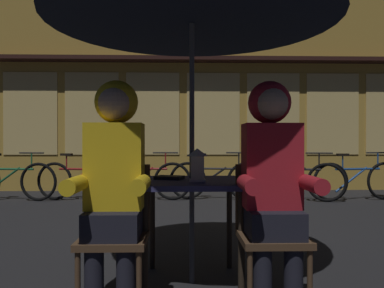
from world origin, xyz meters
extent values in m
plane|color=#232326|center=(0.00, 0.00, 0.00)|extent=(60.00, 60.00, 0.00)
cube|color=navy|center=(0.00, 0.00, 0.72)|extent=(0.72, 0.72, 0.04)
cylinder|color=#2D2319|center=(-0.31, -0.31, 0.35)|extent=(0.04, 0.04, 0.70)
cylinder|color=#2D2319|center=(0.31, -0.31, 0.35)|extent=(0.04, 0.04, 0.70)
cylinder|color=#2D2319|center=(-0.31, 0.31, 0.35)|extent=(0.04, 0.04, 0.70)
cylinder|color=#2D2319|center=(0.31, 0.31, 0.35)|extent=(0.04, 0.04, 0.70)
cylinder|color=#4C4C51|center=(0.00, 0.00, 1.12)|extent=(0.04, 0.04, 2.25)
cube|color=white|center=(0.04, -0.08, 0.75)|extent=(0.11, 0.11, 0.02)
cube|color=white|center=(0.04, -0.08, 0.84)|extent=(0.09, 0.09, 0.16)
pyramid|color=white|center=(0.04, -0.08, 0.94)|extent=(0.11, 0.11, 0.06)
cube|color=#513823|center=(-0.48, -0.44, 0.43)|extent=(0.40, 0.40, 0.04)
cylinder|color=#513823|center=(-0.31, -0.61, 0.21)|extent=(0.03, 0.03, 0.41)
cylinder|color=#513823|center=(-0.65, -0.61, 0.21)|extent=(0.03, 0.03, 0.41)
cylinder|color=#513823|center=(-0.31, -0.27, 0.21)|extent=(0.03, 0.03, 0.41)
cylinder|color=#513823|center=(-0.65, -0.27, 0.21)|extent=(0.03, 0.03, 0.41)
cube|color=#513823|center=(-0.48, -0.26, 0.66)|extent=(0.40, 0.03, 0.42)
cube|color=#513823|center=(0.48, -0.44, 0.43)|extent=(0.40, 0.40, 0.04)
cylinder|color=#513823|center=(0.65, -0.61, 0.21)|extent=(0.03, 0.03, 0.41)
cylinder|color=#513823|center=(0.31, -0.61, 0.21)|extent=(0.03, 0.03, 0.41)
cylinder|color=#513823|center=(0.65, -0.27, 0.21)|extent=(0.03, 0.03, 0.41)
cylinder|color=#513823|center=(0.31, -0.27, 0.21)|extent=(0.03, 0.03, 0.41)
cube|color=#513823|center=(0.48, -0.26, 0.66)|extent=(0.40, 0.03, 0.42)
cylinder|color=black|center=(-0.39, -0.57, 0.23)|extent=(0.11, 0.11, 0.45)
cylinder|color=black|center=(-0.57, -0.57, 0.23)|extent=(0.11, 0.11, 0.45)
cube|color=black|center=(-0.48, -0.44, 0.53)|extent=(0.32, 0.36, 0.16)
cube|color=yellow|center=(-0.48, -0.40, 0.87)|extent=(0.34, 0.22, 0.52)
cylinder|color=yellow|center=(-0.30, -0.62, 0.78)|extent=(0.09, 0.30, 0.09)
cylinder|color=yellow|center=(-0.66, -0.62, 0.78)|extent=(0.09, 0.30, 0.09)
sphere|color=tan|center=(-0.48, -0.40, 1.25)|extent=(0.21, 0.21, 0.21)
sphere|color=yellow|center=(-0.48, -0.35, 1.26)|extent=(0.27, 0.27, 0.27)
cylinder|color=black|center=(0.57, -0.57, 0.23)|extent=(0.11, 0.11, 0.45)
cylinder|color=black|center=(0.39, -0.57, 0.23)|extent=(0.11, 0.11, 0.45)
cube|color=black|center=(0.48, -0.44, 0.53)|extent=(0.32, 0.36, 0.16)
cube|color=red|center=(0.48, -0.40, 0.87)|extent=(0.34, 0.22, 0.52)
cylinder|color=red|center=(0.66, -0.62, 0.78)|extent=(0.09, 0.30, 0.09)
cylinder|color=red|center=(0.30, -0.62, 0.78)|extent=(0.09, 0.30, 0.09)
sphere|color=tan|center=(0.48, -0.40, 1.25)|extent=(0.21, 0.21, 0.21)
sphere|color=red|center=(0.48, -0.35, 1.26)|extent=(0.27, 0.27, 0.27)
cube|color=gold|center=(0.58, 5.40, 3.10)|extent=(10.00, 0.60, 6.20)
cube|color=#F4D17A|center=(-3.19, 5.09, 1.60)|extent=(1.10, 0.02, 1.70)
cube|color=#F4D17A|center=(-1.94, 5.09, 1.60)|extent=(1.10, 0.02, 1.70)
cube|color=#F4D17A|center=(-0.68, 5.09, 1.60)|extent=(1.10, 0.02, 1.70)
cube|color=#F4D17A|center=(0.58, 5.09, 1.60)|extent=(1.10, 0.02, 1.70)
cube|color=#F4D17A|center=(1.83, 5.09, 1.60)|extent=(1.10, 0.02, 1.70)
cube|color=#F4D17A|center=(3.09, 5.09, 1.60)|extent=(1.10, 0.02, 1.70)
cube|color=#331914|center=(0.58, 4.95, 2.70)|extent=(9.00, 0.36, 0.08)
torus|color=black|center=(-2.54, 3.78, 0.33)|extent=(0.66, 0.13, 0.66)
cylinder|color=#236B3D|center=(-3.04, 3.85, 0.54)|extent=(0.83, 0.14, 0.04)
cylinder|color=#236B3D|center=(-3.16, 3.86, 0.36)|extent=(0.61, 0.11, 0.44)
cylinder|color=#236B3D|center=(-2.66, 3.80, 0.68)|extent=(0.02, 0.02, 0.28)
cylinder|color=black|center=(-2.66, 3.80, 0.82)|extent=(0.44, 0.08, 0.02)
torus|color=black|center=(-1.30, 3.69, 0.33)|extent=(0.66, 0.18, 0.66)
torus|color=black|center=(-2.30, 3.89, 0.33)|extent=(0.66, 0.18, 0.66)
cylinder|color=maroon|center=(-1.80, 3.79, 0.54)|extent=(0.83, 0.20, 0.04)
cylinder|color=maroon|center=(-1.92, 3.82, 0.36)|extent=(0.60, 0.15, 0.44)
cylinder|color=maroon|center=(-2.08, 3.85, 0.66)|extent=(0.02, 0.02, 0.24)
cube|color=black|center=(-2.08, 3.85, 0.79)|extent=(0.21, 0.12, 0.04)
cylinder|color=maroon|center=(-1.42, 3.72, 0.68)|extent=(0.02, 0.02, 0.28)
cylinder|color=black|center=(-1.42, 3.72, 0.82)|extent=(0.44, 0.11, 0.02)
torus|color=black|center=(-0.24, 3.82, 0.33)|extent=(0.66, 0.09, 0.66)
torus|color=black|center=(-1.26, 3.89, 0.33)|extent=(0.66, 0.09, 0.66)
cylinder|color=maroon|center=(-0.75, 3.86, 0.54)|extent=(0.84, 0.09, 0.04)
cylinder|color=maroon|center=(-0.87, 3.86, 0.36)|extent=(0.61, 0.08, 0.44)
cylinder|color=maroon|center=(-1.03, 3.87, 0.66)|extent=(0.02, 0.02, 0.24)
cube|color=black|center=(-1.03, 3.87, 0.79)|extent=(0.20, 0.09, 0.04)
cylinder|color=maroon|center=(-0.36, 3.83, 0.68)|extent=(0.02, 0.02, 0.28)
cylinder|color=black|center=(-0.36, 3.83, 0.82)|extent=(0.44, 0.05, 0.02)
torus|color=black|center=(1.04, 3.79, 0.33)|extent=(0.66, 0.14, 0.66)
torus|color=black|center=(0.03, 3.92, 0.33)|extent=(0.66, 0.14, 0.66)
cylinder|color=black|center=(0.53, 3.86, 0.54)|extent=(0.83, 0.14, 0.04)
cylinder|color=black|center=(0.41, 3.87, 0.36)|extent=(0.61, 0.11, 0.44)
cylinder|color=black|center=(0.25, 3.89, 0.66)|extent=(0.02, 0.02, 0.24)
cube|color=black|center=(0.25, 3.89, 0.79)|extent=(0.21, 0.11, 0.04)
cylinder|color=black|center=(0.92, 3.81, 0.68)|extent=(0.02, 0.02, 0.28)
cylinder|color=black|center=(0.92, 3.81, 0.82)|extent=(0.44, 0.08, 0.02)
torus|color=black|center=(2.37, 3.56, 0.33)|extent=(0.65, 0.20, 0.66)
torus|color=black|center=(1.38, 3.79, 0.33)|extent=(0.65, 0.20, 0.66)
cylinder|color=black|center=(1.87, 3.67, 0.54)|extent=(0.82, 0.23, 0.04)
cylinder|color=black|center=(1.75, 3.70, 0.36)|extent=(0.60, 0.17, 0.44)
cylinder|color=black|center=(1.60, 3.74, 0.66)|extent=(0.02, 0.02, 0.24)
cube|color=black|center=(1.60, 3.74, 0.79)|extent=(0.21, 0.12, 0.04)
cylinder|color=black|center=(2.25, 3.58, 0.68)|extent=(0.02, 0.02, 0.28)
cylinder|color=black|center=(2.25, 3.58, 0.82)|extent=(0.43, 0.12, 0.02)
torus|color=black|center=(3.48, 3.79, 0.33)|extent=(0.66, 0.15, 0.66)
torus|color=black|center=(2.47, 3.64, 0.33)|extent=(0.66, 0.15, 0.66)
cylinder|color=#1E4C93|center=(2.97, 3.71, 0.54)|extent=(0.83, 0.16, 0.04)
cylinder|color=#1E4C93|center=(2.85, 3.69, 0.36)|extent=(0.60, 0.13, 0.44)
cylinder|color=#1E4C93|center=(2.69, 3.67, 0.66)|extent=(0.02, 0.02, 0.24)
cube|color=black|center=(2.69, 3.67, 0.79)|extent=(0.21, 0.11, 0.04)
cylinder|color=#1E4C93|center=(3.36, 3.77, 0.68)|extent=(0.02, 0.02, 0.28)
cylinder|color=black|center=(3.36, 3.77, 0.82)|extent=(0.44, 0.09, 0.02)
cube|color=black|center=(-0.17, 0.08, 0.75)|extent=(0.23, 0.20, 0.02)
camera|label=1|loc=(-0.07, -2.70, 1.02)|focal=35.06mm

